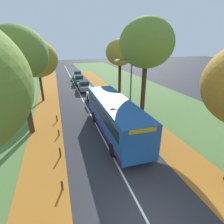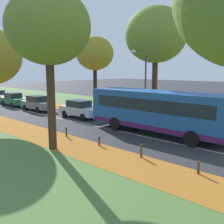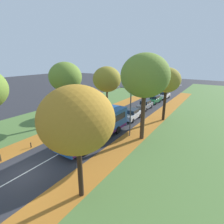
# 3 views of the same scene
# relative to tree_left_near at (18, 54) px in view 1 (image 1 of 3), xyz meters

# --- Properties ---
(ground_plane) EXTENTS (160.00, 160.00, 0.00)m
(ground_plane) POSITION_rel_tree_left_near_xyz_m (5.76, -10.72, -6.65)
(ground_plane) COLOR #2D2D33
(grass_verge_left) EXTENTS (12.00, 90.00, 0.01)m
(grass_verge_left) POSITION_rel_tree_left_near_xyz_m (-3.44, 9.28, -6.65)
(grass_verge_left) COLOR #517538
(grass_verge_left) RESTS_ON ground
(leaf_litter_left) EXTENTS (2.80, 60.00, 0.00)m
(leaf_litter_left) POSITION_rel_tree_left_near_xyz_m (1.16, 3.28, -6.64)
(leaf_litter_left) COLOR #B26B23
(leaf_litter_left) RESTS_ON grass_verge_left
(grass_verge_right) EXTENTS (12.00, 90.00, 0.01)m
(grass_verge_right) POSITION_rel_tree_left_near_xyz_m (14.96, 9.28, -6.65)
(grass_verge_right) COLOR #517538
(grass_verge_right) RESTS_ON ground
(leaf_litter_right) EXTENTS (2.80, 60.00, 0.00)m
(leaf_litter_right) POSITION_rel_tree_left_near_xyz_m (10.36, 3.28, -6.64)
(leaf_litter_right) COLOR #B26B23
(leaf_litter_right) RESTS_ON grass_verge_right
(road_centre_line) EXTENTS (0.12, 80.00, 0.01)m
(road_centre_line) POSITION_rel_tree_left_near_xyz_m (5.76, 9.28, -6.65)
(road_centre_line) COLOR silver
(road_centre_line) RESTS_ON ground
(tree_left_near) EXTENTS (4.50, 4.50, 8.73)m
(tree_left_near) POSITION_rel_tree_left_near_xyz_m (0.00, 0.00, 0.00)
(tree_left_near) COLOR #422D1E
(tree_left_near) RESTS_ON ground
(tree_left_mid) EXTENTS (5.11, 5.11, 7.81)m
(tree_left_mid) POSITION_rel_tree_left_near_xyz_m (0.54, 9.35, -1.16)
(tree_left_mid) COLOR #382619
(tree_left_mid) RESTS_ON ground
(tree_right_near) EXTENTS (5.30, 5.30, 9.77)m
(tree_right_near) POSITION_rel_tree_left_near_xyz_m (11.30, 0.88, 0.69)
(tree_right_near) COLOR #422D1E
(tree_right_near) RESTS_ON ground
(tree_right_mid) EXTENTS (4.03, 4.03, 7.95)m
(tree_right_mid) POSITION_rel_tree_left_near_xyz_m (11.48, 8.75, -0.56)
(tree_right_mid) COLOR black
(tree_right_mid) RESTS_ON ground
(bollard_second) EXTENTS (0.12, 0.12, 0.58)m
(bollard_second) POSITION_rel_tree_left_near_xyz_m (2.24, -7.65, -6.36)
(bollard_second) COLOR #4C3823
(bollard_second) RESTS_ON ground
(bollard_third) EXTENTS (0.12, 0.12, 0.71)m
(bollard_third) POSITION_rel_tree_left_near_xyz_m (2.26, -4.55, -6.30)
(bollard_third) COLOR #4C3823
(bollard_third) RESTS_ON ground
(bollard_fourth) EXTENTS (0.12, 0.12, 0.56)m
(bollard_fourth) POSITION_rel_tree_left_near_xyz_m (2.26, -1.45, -6.37)
(bollard_fourth) COLOR #4C3823
(bollard_fourth) RESTS_ON ground
(bollard_fifth) EXTENTS (0.12, 0.12, 0.63)m
(bollard_fifth) POSITION_rel_tree_left_near_xyz_m (2.18, 1.65, -6.33)
(bollard_fifth) COLOR #4C3823
(bollard_fifth) RESTS_ON ground
(streetlamp_right) EXTENTS (1.89, 0.28, 6.00)m
(streetlamp_right) POSITION_rel_tree_left_near_xyz_m (9.43, 0.74, -2.91)
(streetlamp_right) COLOR #47474C
(streetlamp_right) RESTS_ON ground
(bus) EXTENTS (2.70, 10.41, 2.98)m
(bus) POSITION_rel_tree_left_near_xyz_m (6.99, -2.37, -4.95)
(bus) COLOR #1E5199
(bus) RESTS_ON ground
(car_silver_lead) EXTENTS (1.87, 4.24, 1.62)m
(car_silver_lead) POSITION_rel_tree_left_near_xyz_m (7.27, 6.36, -5.84)
(car_silver_lead) COLOR #B7BABF
(car_silver_lead) RESTS_ON ground
(car_grey_following) EXTENTS (1.78, 4.20, 1.62)m
(car_grey_following) POSITION_rel_tree_left_near_xyz_m (6.76, 12.90, -5.84)
(car_grey_following) COLOR slate
(car_grey_following) RESTS_ON ground
(car_green_third_in_line) EXTENTS (1.93, 4.27, 1.62)m
(car_green_third_in_line) POSITION_rel_tree_left_near_xyz_m (6.70, 18.24, -5.84)
(car_green_third_in_line) COLOR #1E6038
(car_green_third_in_line) RESTS_ON ground
(car_white_fourth_in_line) EXTENTS (1.93, 4.27, 1.62)m
(car_white_fourth_in_line) POSITION_rel_tree_left_near_xyz_m (7.09, 23.71, -5.84)
(car_white_fourth_in_line) COLOR silver
(car_white_fourth_in_line) RESTS_ON ground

